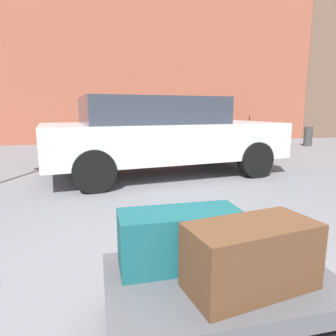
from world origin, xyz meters
TOP-DOWN VIEW (x-y plane):
  - ground_plane at (0.00, 0.00)m, footprint 60.00×60.00m
  - luggage_cart at (0.00, 0.00)m, footprint 1.20×0.77m
  - duffel_bag_brown_front_right at (0.10, -0.13)m, footprint 0.67×0.41m
  - duffel_bag_teal_stacked_top at (-0.18, 0.16)m, footprint 0.67×0.29m
  - parked_car at (0.57, 4.11)m, footprint 4.50×2.37m
  - bicycle_leaning at (4.52, 9.11)m, footprint 1.68×0.63m
  - bollard_kerb_near at (2.51, 7.42)m, footprint 0.27×0.27m
  - bollard_kerb_mid at (4.02, 7.42)m, footprint 0.27×0.27m
  - bollard_kerb_far at (5.45, 7.42)m, footprint 0.27×0.27m
  - bollard_corner at (6.31, 7.42)m, footprint 0.27×0.27m

SIDE VIEW (x-z plane):
  - ground_plane at x=0.00m, z-range 0.00..0.00m
  - luggage_cart at x=0.00m, z-range 0.10..0.44m
  - bollard_kerb_near at x=2.51m, z-range 0.00..0.65m
  - bollard_kerb_mid at x=4.02m, z-range 0.00..0.65m
  - bollard_kerb_far at x=5.45m, z-range 0.00..0.65m
  - bollard_corner at x=6.31m, z-range 0.00..0.65m
  - bicycle_leaning at x=4.52m, z-range -0.11..0.85m
  - duffel_bag_teal_stacked_top at x=-0.18m, z-range 0.34..0.65m
  - duffel_bag_brown_front_right at x=0.10m, z-range 0.34..0.67m
  - parked_car at x=0.57m, z-range 0.05..1.47m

